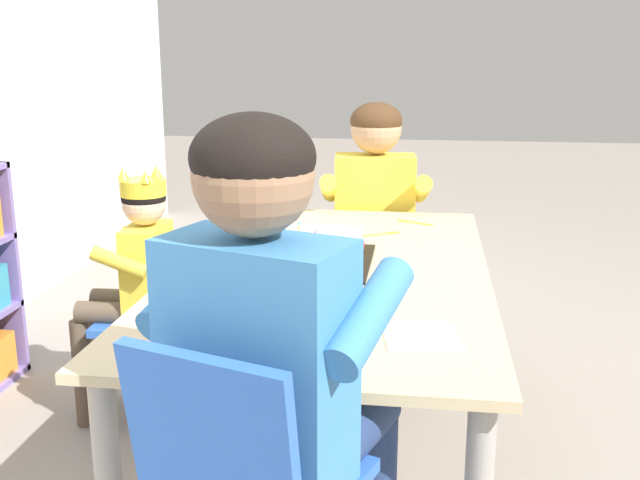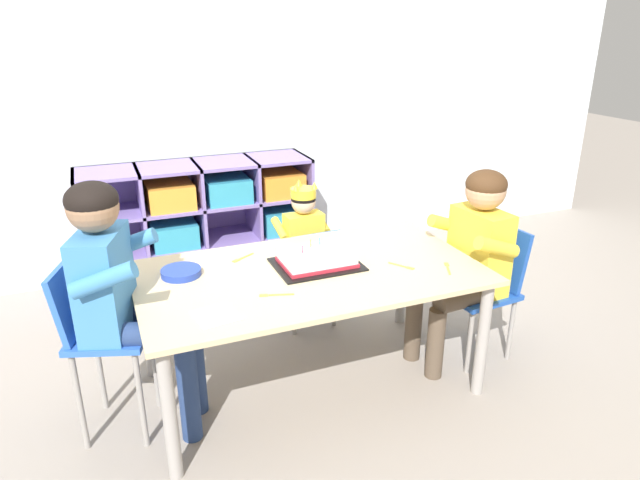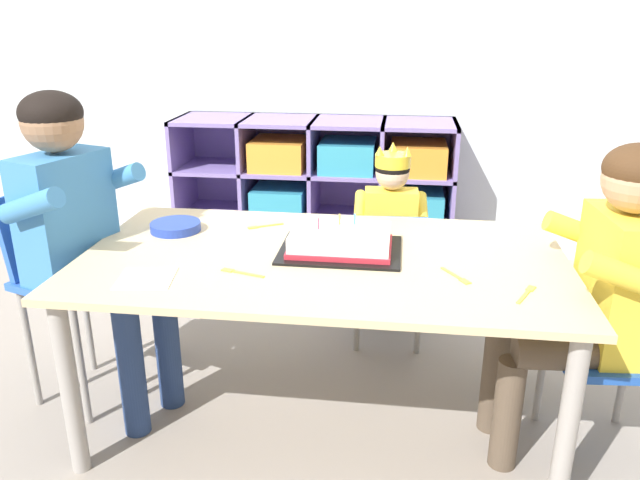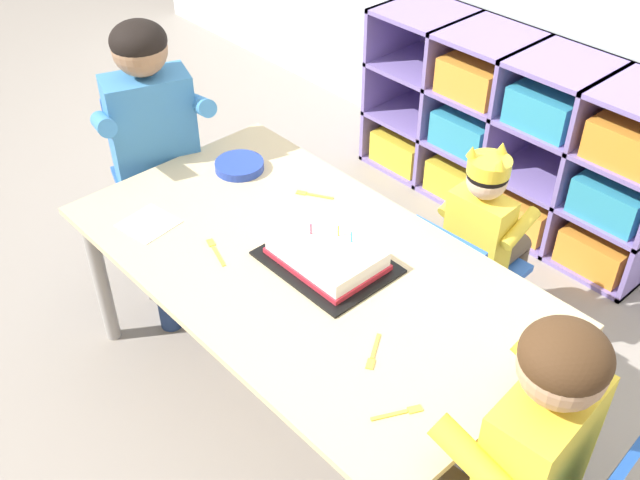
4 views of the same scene
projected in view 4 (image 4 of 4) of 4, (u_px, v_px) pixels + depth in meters
ground at (307, 391)px, 2.60m from camera, size 16.00×16.00×0.00m
storage_cubby_shelf at (522, 145)px, 3.22m from camera, size 1.46×0.39×0.78m
activity_table at (305, 278)px, 2.28m from camera, size 1.51×0.84×0.59m
classroom_chair_blue at (462, 273)px, 2.55m from camera, size 0.32×0.35×0.59m
child_with_crown at (486, 224)px, 2.51m from camera, size 0.30×0.31×0.82m
classroom_chair_adult_side at (157, 171)px, 2.85m from camera, size 0.40×0.40×0.75m
adult_helper_seated at (157, 138)px, 2.64m from camera, size 0.48×0.46×1.08m
guest_at_table_side at (516, 437)px, 1.73m from camera, size 0.45×0.42×0.98m
birthday_cake_on_tray at (327, 255)px, 2.21m from camera, size 0.38×0.29×0.11m
paper_plate_stack at (239, 166)px, 2.62m from camera, size 0.17×0.17×0.03m
paper_napkin_square at (149, 224)px, 2.38m from camera, size 0.18×0.18×0.00m
fork_at_table_front_edge at (215, 251)px, 2.27m from camera, size 0.14×0.06×0.00m
fork_scattered_mid_table at (312, 195)px, 2.51m from camera, size 0.12×0.08×0.00m
fork_near_cake_tray at (400, 413)px, 1.79m from camera, size 0.07×0.12×0.00m
fork_beside_plate_stack at (373, 354)px, 1.94m from camera, size 0.08×0.12×0.00m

